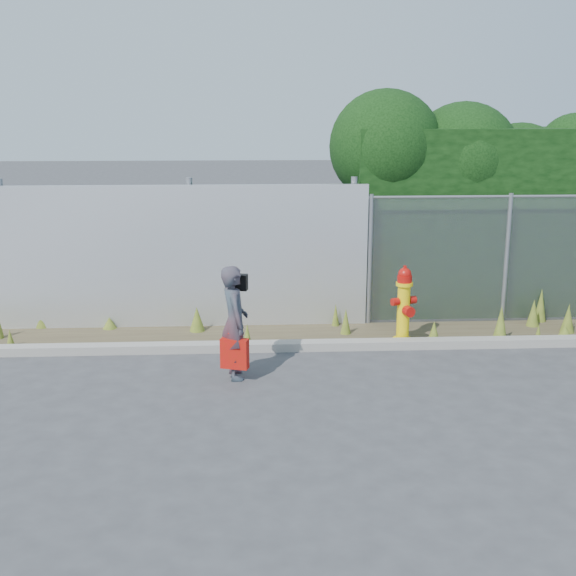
{
  "coord_description": "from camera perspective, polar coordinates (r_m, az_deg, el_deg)",
  "views": [
    {
      "loc": [
        -0.78,
        -7.83,
        3.31
      ],
      "look_at": [
        -0.3,
        1.4,
        1.0
      ],
      "focal_mm": 45.0,
      "sensor_mm": 36.0,
      "label": 1
    }
  ],
  "objects": [
    {
      "name": "fire_hydrant",
      "position": [
        10.5,
        9.12,
        -1.39
      ],
      "size": [
        0.38,
        0.34,
        1.14
      ],
      "rotation": [
        0.0,
        0.0,
        0.34
      ],
      "color": "yellow",
      "rests_on": "ground"
    },
    {
      "name": "hedge",
      "position": [
        12.91,
        19.74,
        7.22
      ],
      "size": [
        7.7,
        1.95,
        3.62
      ],
      "color": "black",
      "rests_on": "ground"
    },
    {
      "name": "chainlink_fence",
      "position": [
        12.16,
        21.53,
        2.24
      ],
      "size": [
        6.5,
        0.07,
        2.05
      ],
      "color": "gray",
      "rests_on": "ground"
    },
    {
      "name": "corrugated_fence",
      "position": [
        11.33,
        -15.5,
        2.28
      ],
      "size": [
        8.5,
        0.21,
        2.3
      ],
      "color": "silver",
      "rests_on": "ground"
    },
    {
      "name": "ground",
      "position": [
        8.54,
        2.53,
        -8.79
      ],
      "size": [
        80.0,
        80.0,
        0.0
      ],
      "primitive_type": "plane",
      "color": "#3A3A3D",
      "rests_on": "ground"
    },
    {
      "name": "black_shoulder_bag",
      "position": [
        9.09,
        -4.08,
        0.47
      ],
      "size": [
        0.27,
        0.11,
        0.2
      ],
      "rotation": [
        0.0,
        0.0,
        -0.23
      ],
      "color": "black"
    },
    {
      "name": "curb",
      "position": [
        10.2,
        1.57,
        -4.56
      ],
      "size": [
        16.0,
        0.22,
        0.12
      ],
      "primitive_type": "cube",
      "color": "gray",
      "rests_on": "ground"
    },
    {
      "name": "red_tote_bag",
      "position": [
        8.98,
        -4.24,
        -5.18
      ],
      "size": [
        0.34,
        0.13,
        0.45
      ],
      "rotation": [
        0.0,
        0.0,
        -0.29
      ],
      "color": "#AA1B09"
    },
    {
      "name": "weed_strip",
      "position": [
        10.85,
        3.16,
        -3.04
      ],
      "size": [
        16.0,
        1.36,
        0.54
      ],
      "color": "#453A27",
      "rests_on": "ground"
    },
    {
      "name": "woman",
      "position": [
        9.01,
        -4.26,
        -2.72
      ],
      "size": [
        0.44,
        0.58,
        1.44
      ],
      "primitive_type": "imported",
      "rotation": [
        0.0,
        0.0,
        1.77
      ],
      "color": "#0F5664",
      "rests_on": "ground"
    }
  ]
}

